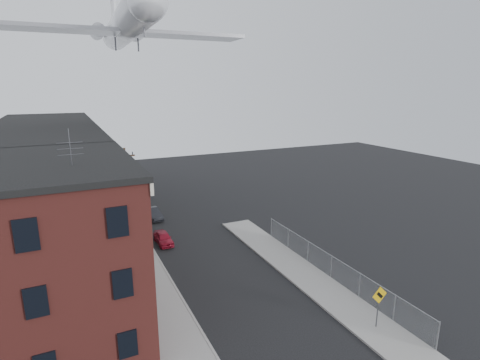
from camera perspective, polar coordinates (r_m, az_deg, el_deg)
The scene contains 19 objects.
ground at distance 23.22m, azimuth 7.33°, elevation -23.63°, with size 120.00×120.00×0.00m, color black.
sidewalk_left at distance 42.01m, azimuth -17.51°, elevation -6.26°, with size 3.00×62.00×0.12m, color gray.
sidewalk_right at distance 30.01m, azimuth 10.11°, elevation -14.22°, with size 3.00×26.00×0.12m, color gray.
curb_left at distance 42.19m, azimuth -15.56°, elevation -6.01°, with size 0.15×62.00×0.14m, color gray.
curb_right at distance 29.26m, azimuth 7.71°, elevation -14.87°, with size 0.15×26.00×0.14m, color gray.
corner_building at distance 24.09m, azimuth -27.93°, elevation -9.60°, with size 10.31×12.30×12.15m.
row_house_a at distance 33.08m, azimuth -27.36°, elevation -3.42°, with size 11.98×7.00×10.30m.
row_house_b at distance 39.85m, azimuth -27.15°, elevation -0.64°, with size 11.98×7.00×10.30m.
row_house_c at distance 46.69m, azimuth -27.00°, elevation 1.33°, with size 11.98×7.00×10.30m.
row_house_d at distance 53.58m, azimuth -26.89°, elevation 2.80°, with size 11.98×7.00×10.30m.
row_house_e at distance 60.48m, azimuth -26.80°, elevation 3.93°, with size 11.98×7.00×10.30m.
chainlink_fence at distance 29.71m, azimuth 13.75°, elevation -12.68°, with size 0.06×18.06×1.90m.
warning_sign at distance 24.61m, azimuth 20.40°, elevation -16.83°, with size 1.10×0.11×2.80m.
utility_pole at distance 34.92m, azimuth -16.78°, elevation -2.34°, with size 1.80×0.26×9.00m.
street_tree at distance 44.79m, azimuth -18.27°, elevation -0.52°, with size 3.22×3.20×5.20m.
car_near at distance 35.71m, azimuth -11.60°, elevation -8.65°, with size 1.32×3.27×1.12m, color maroon.
car_mid at distance 42.38m, azimuth -13.15°, elevation -5.01°, with size 1.28×3.67×1.21m, color black.
car_far at distance 49.95m, azimuth -15.42°, elevation -2.28°, with size 1.60×3.92×1.14m, color slate.
airplane at distance 44.17m, azimuth -16.97°, elevation 21.69°, with size 23.77×27.14×7.88m.
Camera 1 is at (-10.28, -15.29, 14.14)m, focal length 28.00 mm.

